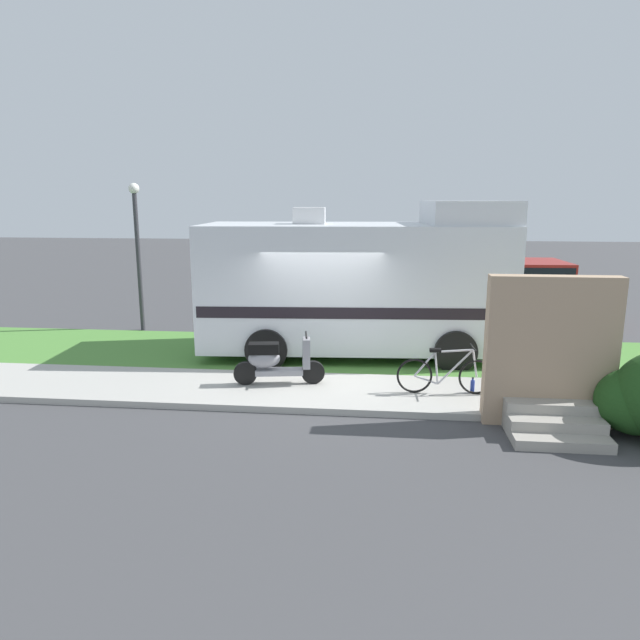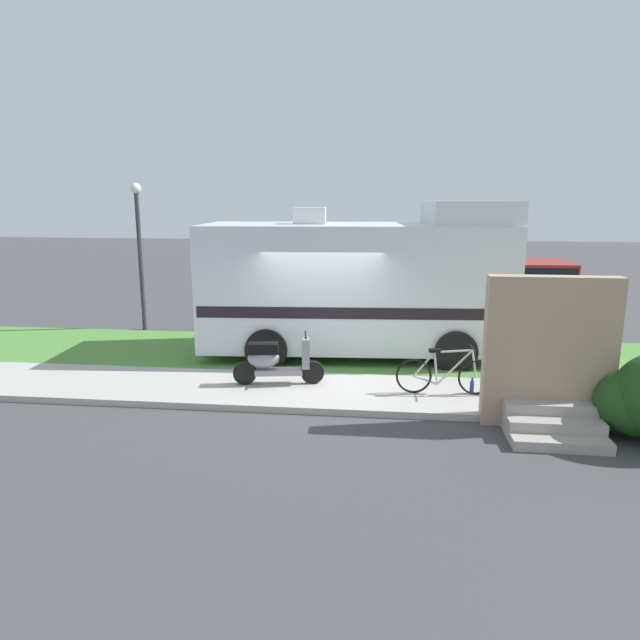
{
  "view_description": "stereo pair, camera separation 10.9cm",
  "coord_description": "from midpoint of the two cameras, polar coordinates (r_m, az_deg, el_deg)",
  "views": [
    {
      "loc": [
        1.15,
        -11.1,
        3.54
      ],
      "look_at": [
        -0.04,
        0.3,
        1.1
      ],
      "focal_mm": 31.84,
      "sensor_mm": 36.0,
      "label": 1
    },
    {
      "loc": [
        1.25,
        -11.09,
        3.54
      ],
      "look_at": [
        -0.04,
        0.3,
        1.1
      ],
      "focal_mm": 31.84,
      "sensor_mm": 36.0,
      "label": 2
    }
  ],
  "objects": [
    {
      "name": "ground_plane",
      "position": [
        11.71,
        -0.21,
        -5.58
      ],
      "size": [
        80.0,
        80.0,
        0.0
      ],
      "primitive_type": "plane",
      "color": "#424244"
    },
    {
      "name": "sidewalk",
      "position": [
        10.56,
        -0.92,
        -7.23
      ],
      "size": [
        24.0,
        2.0,
        0.12
      ],
      "color": "#ADAAA3",
      "rests_on": "ground"
    },
    {
      "name": "scooter",
      "position": [
        10.71,
        -4.78,
        -4.1
      ],
      "size": [
        1.71,
        0.56,
        0.97
      ],
      "color": "black",
      "rests_on": "ground"
    },
    {
      "name": "bicycle",
      "position": [
        10.42,
        12.21,
        -5.32
      ],
      "size": [
        1.74,
        0.52,
        0.87
      ],
      "color": "black",
      "rests_on": "ground"
    },
    {
      "name": "pickup_truck_near",
      "position": [
        17.44,
        16.65,
        3.0
      ],
      "size": [
        5.32,
        2.37,
        1.8
      ],
      "color": "maroon",
      "rests_on": "ground"
    },
    {
      "name": "grass_strip",
      "position": [
        13.13,
        0.49,
        -3.45
      ],
      "size": [
        24.0,
        3.4,
        0.08
      ],
      "color": "#4C8438",
      "rests_on": "ground"
    },
    {
      "name": "bottle_green",
      "position": [
        10.64,
        14.79,
        -6.45
      ],
      "size": [
        0.08,
        0.08,
        0.29
      ],
      "color": "navy",
      "rests_on": "ground"
    },
    {
      "name": "street_lamp_post",
      "position": [
        16.11,
        -18.06,
        7.48
      ],
      "size": [
        0.28,
        0.28,
        3.97
      ],
      "color": "#333338",
      "rests_on": "ground"
    },
    {
      "name": "motorhome_rv",
      "position": [
        12.87,
        3.69,
        3.66
      ],
      "size": [
        6.9,
        3.06,
        3.51
      ],
      "color": "silver",
      "rests_on": "ground"
    },
    {
      "name": "porch_steps",
      "position": [
        9.55,
        21.91,
        -4.51
      ],
      "size": [
        2.0,
        1.26,
        2.4
      ],
      "color": "#9E998E",
      "rests_on": "ground"
    }
  ]
}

